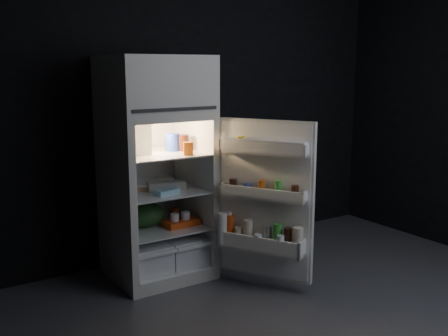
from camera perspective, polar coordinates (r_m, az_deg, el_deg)
floor at (r=3.83m, az=11.03°, el=-15.49°), size 4.00×3.40×0.00m
wall_back at (r=4.80m, az=-2.67°, el=6.86°), size 4.00×0.00×2.70m
wall_left at (r=2.49m, az=-22.91°, el=2.14°), size 0.00×3.40×2.70m
refrigerator at (r=4.22m, az=-7.52°, el=0.80°), size 0.76×0.71×1.78m
fridge_door at (r=3.98m, az=4.33°, el=-3.89°), size 0.52×0.72×1.22m
milk_jug at (r=4.11m, az=-9.03°, el=3.17°), size 0.18×0.18×0.24m
mayo_jar at (r=4.25m, az=-5.62°, el=2.82°), size 0.14×0.14×0.14m
jam_jar at (r=4.24m, az=-4.47°, el=2.77°), size 0.11×0.11×0.13m
amber_bottle at (r=4.10m, az=-11.07°, el=2.95°), size 0.10×0.10×0.22m
small_carton at (r=4.03m, az=-3.92°, el=2.13°), size 0.09×0.08×0.10m
egg_carton at (r=4.19m, az=-6.28°, el=-1.95°), size 0.31×0.19×0.07m
pie at (r=4.30m, az=-8.83°, el=-1.88°), size 0.33×0.33×0.04m
flat_package at (r=4.06m, az=-6.26°, el=-2.59°), size 0.21×0.13×0.04m
wrapped_pkg at (r=4.47m, az=-6.35°, el=-1.29°), size 0.14×0.13×0.05m
produce_bag at (r=4.28m, az=-8.72°, el=-5.03°), size 0.43×0.40×0.20m
yogurt_tray at (r=4.28m, az=-4.67°, el=-5.95°), size 0.29×0.17×0.05m
small_can_red at (r=4.49m, az=-5.36°, el=-4.89°), size 0.07×0.07×0.09m
small_can_silver at (r=4.53m, az=-6.05°, el=-4.75°), size 0.07×0.07×0.09m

